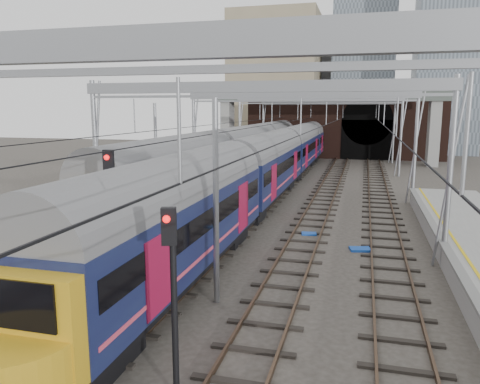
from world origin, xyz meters
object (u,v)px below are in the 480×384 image
(train_main, at_px, (285,155))
(train_second, at_px, (245,153))
(signal_near_centre, at_px, (172,279))
(signal_near_left, at_px, (112,203))

(train_main, height_order, train_second, train_second)
(train_main, bearing_deg, signal_near_centre, -85.10)
(train_second, bearing_deg, train_main, -15.27)
(train_second, bearing_deg, signal_near_centre, -78.46)
(train_main, distance_m, train_second, 4.15)
(train_main, bearing_deg, signal_near_left, -94.38)
(signal_near_left, distance_m, signal_near_centre, 7.42)
(signal_near_left, bearing_deg, train_second, 84.58)
(signal_near_left, bearing_deg, train_main, 76.02)
(signal_near_left, xyz_separation_m, signal_near_centre, (4.74, -5.69, -0.36))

